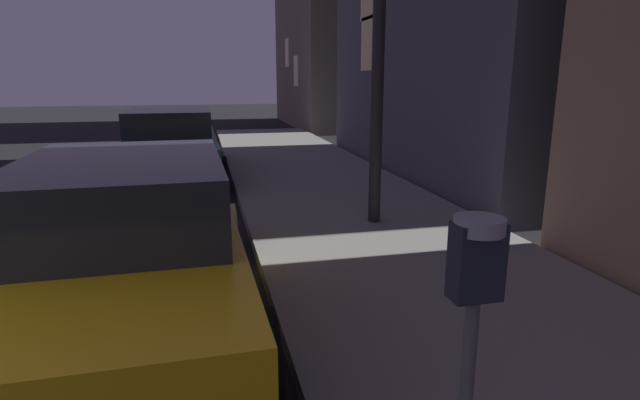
% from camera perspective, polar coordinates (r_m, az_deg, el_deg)
% --- Properties ---
extents(parking_meter, '(0.19, 0.19, 1.39)m').
position_cam_1_polar(parking_meter, '(2.04, 16.99, -11.10)').
color(parking_meter, '#59595B').
rests_on(parking_meter, sidewalk).
extents(car_yellow_cab, '(2.02, 4.43, 1.43)m').
position_cam_1_polar(car_yellow_cab, '(4.39, -20.87, -4.85)').
color(car_yellow_cab, gold).
rests_on(car_yellow_cab, ground).
extents(car_green, '(2.07, 4.51, 1.43)m').
position_cam_1_polar(car_green, '(10.62, -16.55, 5.91)').
color(car_green, '#19592D').
rests_on(car_green, ground).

